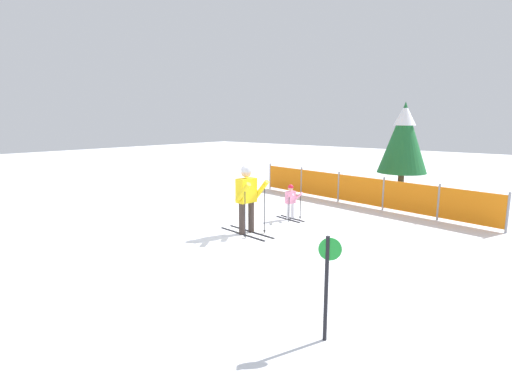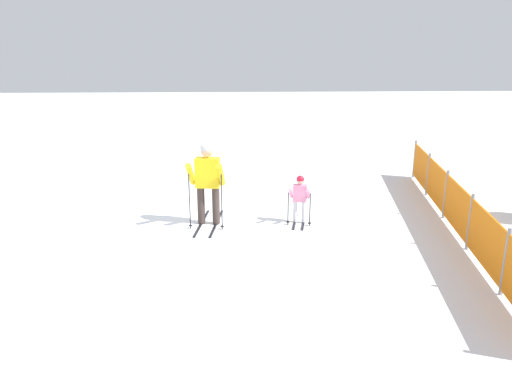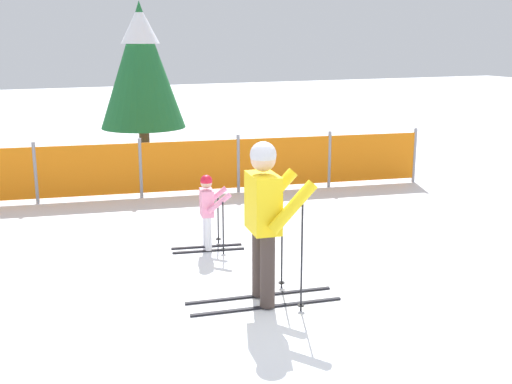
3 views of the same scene
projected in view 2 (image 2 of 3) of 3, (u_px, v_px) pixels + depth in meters
ground_plane at (200, 224)px, 9.98m from camera, size 60.00×60.00×0.00m
skier_adult at (208, 176)px, 9.68m from camera, size 1.60×0.75×1.67m
skier_child at (300, 196)px, 9.87m from camera, size 0.94×0.49×0.98m
safety_fence at (457, 207)px, 9.38m from camera, size 8.33×1.38×1.01m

